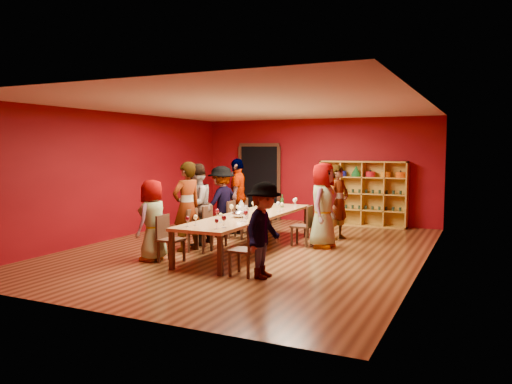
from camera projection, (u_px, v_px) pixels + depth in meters
room_shell at (250, 179)px, 10.45m from camera, size 7.10×9.10×3.04m
tasting_table at (250, 217)px, 10.52m from camera, size 1.10×4.50×0.75m
doorway at (260, 182)px, 15.24m from camera, size 1.40×0.17×2.30m
shelving_unit at (363, 190)px, 13.80m from camera, size 2.40×0.40×1.80m
chair_person_left_0 at (168, 236)px, 9.39m from camera, size 0.42×0.42×0.89m
person_left_0 at (152, 220)px, 9.51m from camera, size 0.43×0.77×1.55m
chair_person_left_1 at (197, 228)px, 10.33m from camera, size 0.42×0.42×0.89m
person_left_1 at (187, 207)px, 10.39m from camera, size 0.70×0.81×1.87m
chair_person_left_2 at (212, 224)px, 10.89m from camera, size 0.42×0.42×0.89m
person_left_2 at (196, 205)px, 11.02m from camera, size 0.53×0.90×1.81m
chair_person_left_3 at (235, 218)px, 11.89m from camera, size 0.42×0.42×0.89m
person_left_3 at (222, 202)px, 12.02m from camera, size 0.71×1.19×1.72m
chair_person_left_4 at (248, 214)px, 12.51m from camera, size 0.42×0.42×0.89m
person_left_4 at (238, 196)px, 12.59m from camera, size 0.82×1.21×1.89m
chair_person_right_0 at (248, 247)px, 8.37m from camera, size 0.42×0.42×0.89m
person_right_0 at (264, 230)px, 8.22m from camera, size 0.44×1.04×1.60m
chair_person_right_3 at (305, 223)px, 10.97m from camera, size 0.42×0.42×0.89m
person_right_3 at (323, 205)px, 10.77m from camera, size 0.52×0.91×1.84m
chair_person_right_4 at (320, 217)px, 11.96m from camera, size 0.42×0.42×0.89m
person_right_4 at (338, 202)px, 11.74m from camera, size 0.65×0.76×1.76m
wine_glass_0 at (278, 204)px, 11.03m from camera, size 0.09×0.09×0.22m
wine_glass_1 at (217, 221)px, 8.66m from camera, size 0.07×0.07×0.18m
wine_glass_2 at (282, 204)px, 11.26m from camera, size 0.07×0.07×0.18m
wine_glass_3 at (271, 198)px, 12.43m from camera, size 0.09×0.09×0.22m
wine_glass_4 at (217, 212)px, 9.83m from camera, size 0.08×0.08×0.21m
wine_glass_5 at (253, 204)px, 11.41m from camera, size 0.07×0.07×0.18m
wine_glass_6 at (262, 206)px, 10.80m from camera, size 0.09×0.09×0.22m
wine_glass_7 at (296, 200)px, 12.13m from camera, size 0.08×0.08×0.20m
wine_glass_8 at (246, 213)px, 9.53m from camera, size 0.09×0.09×0.22m
wine_glass_9 at (270, 201)px, 11.76m from camera, size 0.09×0.09×0.21m
wine_glass_10 at (240, 209)px, 10.21m from camera, size 0.09×0.09×0.22m
wine_glass_11 at (221, 216)px, 9.34m from camera, size 0.08×0.08×0.19m
wine_glass_12 at (270, 200)px, 12.14m from camera, size 0.07×0.07×0.18m
wine_glass_13 at (256, 203)px, 11.56m from camera, size 0.08×0.08×0.19m
wine_glass_14 at (242, 214)px, 9.53m from camera, size 0.08×0.08×0.21m
wine_glass_15 at (187, 219)px, 8.87m from camera, size 0.08×0.08×0.19m
wine_glass_16 at (231, 207)px, 10.49m from camera, size 0.09×0.09×0.22m
wine_glass_17 at (195, 218)px, 9.05m from camera, size 0.08×0.08×0.19m
wine_glass_18 at (294, 201)px, 11.88m from camera, size 0.08×0.08×0.21m
wine_glass_19 at (265, 209)px, 10.34m from camera, size 0.08×0.08×0.20m
wine_glass_20 at (224, 219)px, 8.77m from camera, size 0.09×0.09×0.22m
wine_glass_21 at (238, 207)px, 10.67m from camera, size 0.07×0.07×0.19m
spittoon_bowl at (239, 214)px, 10.08m from camera, size 0.30×0.30×0.16m
carafe_a at (241, 208)px, 10.73m from camera, size 0.12×0.12×0.27m
carafe_b at (246, 213)px, 9.88m from camera, size 0.13×0.13×0.27m
wine_bottle at (282, 202)px, 11.82m from camera, size 0.10×0.10×0.31m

